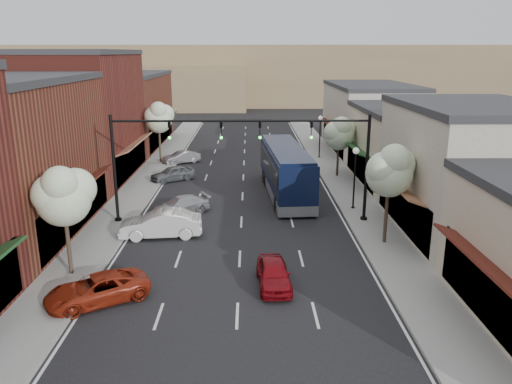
{
  "coord_description": "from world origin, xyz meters",
  "views": [
    {
      "loc": [
        0.54,
        -22.79,
        10.71
      ],
      "look_at": [
        0.95,
        7.41,
        2.2
      ],
      "focal_mm": 35.0,
      "sensor_mm": 36.0,
      "label": 1
    }
  ],
  "objects_px": {
    "parked_car_b": "(161,224)",
    "parked_car_c": "(180,205)",
    "tree_left_near": "(63,194)",
    "tree_right_near": "(391,169)",
    "tree_left_far": "(159,117)",
    "lamp_post_far": "(320,130)",
    "tree_right_far": "(340,132)",
    "parked_car_a": "(97,289)",
    "signal_mast_right": "(330,152)",
    "parked_car_d": "(173,174)",
    "signal_mast_left": "(151,153)",
    "lamp_post_near": "(355,168)",
    "red_hatchback": "(274,274)",
    "parked_car_e": "(181,157)",
    "coach_bus": "(286,170)"
  },
  "relations": [
    {
      "from": "parked_car_b",
      "to": "parked_car_c",
      "type": "bearing_deg",
      "value": 167.07
    },
    {
      "from": "tree_left_near",
      "to": "tree_right_near",
      "type": "bearing_deg",
      "value": 13.55
    },
    {
      "from": "tree_left_far",
      "to": "lamp_post_far",
      "type": "xyz_separation_m",
      "value": [
        16.05,
        2.06,
        -1.6
      ]
    },
    {
      "from": "tree_right_far",
      "to": "parked_car_a",
      "type": "xyz_separation_m",
      "value": [
        -14.55,
        -22.67,
        -3.37
      ]
    },
    {
      "from": "signal_mast_right",
      "to": "parked_car_c",
      "type": "distance_m",
      "value": 10.79
    },
    {
      "from": "parked_car_a",
      "to": "parked_car_b",
      "type": "xyz_separation_m",
      "value": [
        1.43,
        8.12,
        0.18
      ]
    },
    {
      "from": "parked_car_b",
      "to": "parked_car_c",
      "type": "relative_size",
      "value": 1.2
    },
    {
      "from": "parked_car_a",
      "to": "parked_car_d",
      "type": "xyz_separation_m",
      "value": [
        0.14,
        21.59,
        0.02
      ]
    },
    {
      "from": "tree_right_near",
      "to": "tree_right_far",
      "type": "relative_size",
      "value": 1.1
    },
    {
      "from": "signal_mast_left",
      "to": "parked_car_b",
      "type": "bearing_deg",
      "value": -71.9
    },
    {
      "from": "lamp_post_near",
      "to": "lamp_post_far",
      "type": "bearing_deg",
      "value": 90.0
    },
    {
      "from": "tree_left_near",
      "to": "parked_car_d",
      "type": "bearing_deg",
      "value": 83.38
    },
    {
      "from": "signal_mast_left",
      "to": "tree_right_near",
      "type": "bearing_deg",
      "value": -16.19
    },
    {
      "from": "parked_car_d",
      "to": "parked_car_a",
      "type": "bearing_deg",
      "value": -35.3
    },
    {
      "from": "parked_car_c",
      "to": "tree_right_far",
      "type": "bearing_deg",
      "value": 99.92
    },
    {
      "from": "tree_right_far",
      "to": "red_hatchback",
      "type": "xyz_separation_m",
      "value": [
        -6.69,
        -21.19,
        -3.36
      ]
    },
    {
      "from": "parked_car_d",
      "to": "tree_left_near",
      "type": "bearing_deg",
      "value": -41.54
    },
    {
      "from": "tree_right_near",
      "to": "lamp_post_near",
      "type": "xyz_separation_m",
      "value": [
        -0.55,
        6.56,
        -1.45
      ]
    },
    {
      "from": "signal_mast_right",
      "to": "parked_car_a",
      "type": "height_order",
      "value": "signal_mast_right"
    },
    {
      "from": "signal_mast_right",
      "to": "parked_car_b",
      "type": "bearing_deg",
      "value": -165.96
    },
    {
      "from": "tree_left_far",
      "to": "red_hatchback",
      "type": "bearing_deg",
      "value": -69.97
    },
    {
      "from": "lamp_post_far",
      "to": "parked_car_d",
      "type": "height_order",
      "value": "lamp_post_far"
    },
    {
      "from": "parked_car_a",
      "to": "signal_mast_left",
      "type": "bearing_deg",
      "value": 145.63
    },
    {
      "from": "signal_mast_right",
      "to": "parked_car_d",
      "type": "distance_m",
      "value": 16.44
    },
    {
      "from": "lamp_post_far",
      "to": "red_hatchback",
      "type": "relative_size",
      "value": 1.19
    },
    {
      "from": "tree_right_near",
      "to": "lamp_post_near",
      "type": "height_order",
      "value": "tree_right_near"
    },
    {
      "from": "tree_right_far",
      "to": "parked_car_e",
      "type": "relative_size",
      "value": 1.46
    },
    {
      "from": "signal_mast_right",
      "to": "tree_left_far",
      "type": "distance_m",
      "value": 22.68
    },
    {
      "from": "signal_mast_right",
      "to": "red_hatchback",
      "type": "xyz_separation_m",
      "value": [
        -3.96,
        -9.24,
        -3.99
      ]
    },
    {
      "from": "tree_right_near",
      "to": "lamp_post_near",
      "type": "relative_size",
      "value": 1.34
    },
    {
      "from": "lamp_post_far",
      "to": "parked_car_c",
      "type": "distance_m",
      "value": 21.85
    },
    {
      "from": "tree_left_near",
      "to": "signal_mast_left",
      "type": "bearing_deg",
      "value": 71.9
    },
    {
      "from": "signal_mast_right",
      "to": "red_hatchback",
      "type": "bearing_deg",
      "value": -113.2
    },
    {
      "from": "lamp_post_far",
      "to": "parked_car_c",
      "type": "bearing_deg",
      "value": -123.54
    },
    {
      "from": "signal_mast_right",
      "to": "parked_car_a",
      "type": "distance_m",
      "value": 16.45
    },
    {
      "from": "tree_right_far",
      "to": "tree_left_near",
      "type": "bearing_deg",
      "value": -129.69
    },
    {
      "from": "tree_right_near",
      "to": "tree_left_near",
      "type": "bearing_deg",
      "value": -166.45
    },
    {
      "from": "tree_left_near",
      "to": "parked_car_e",
      "type": "distance_m",
      "value": 26.2
    },
    {
      "from": "red_hatchback",
      "to": "parked_car_b",
      "type": "height_order",
      "value": "parked_car_b"
    },
    {
      "from": "tree_right_far",
      "to": "parked_car_d",
      "type": "height_order",
      "value": "tree_right_far"
    },
    {
      "from": "signal_mast_right",
      "to": "lamp_post_near",
      "type": "height_order",
      "value": "signal_mast_right"
    },
    {
      "from": "tree_left_far",
      "to": "red_hatchback",
      "type": "xyz_separation_m",
      "value": [
        9.91,
        -27.19,
        -3.97
      ]
    },
    {
      "from": "parked_car_b",
      "to": "parked_car_e",
      "type": "relative_size",
      "value": 1.31
    },
    {
      "from": "tree_right_far",
      "to": "parked_car_a",
      "type": "height_order",
      "value": "tree_right_far"
    },
    {
      "from": "red_hatchback",
      "to": "parked_car_e",
      "type": "xyz_separation_m",
      "value": [
        -7.86,
        27.06,
        -0.03
      ]
    },
    {
      "from": "tree_left_near",
      "to": "lamp_post_far",
      "type": "distance_m",
      "value": 32.35
    },
    {
      "from": "tree_left_near",
      "to": "lamp_post_far",
      "type": "relative_size",
      "value": 1.28
    },
    {
      "from": "tree_right_far",
      "to": "parked_car_a",
      "type": "relative_size",
      "value": 1.21
    },
    {
      "from": "tree_right_far",
      "to": "tree_left_near",
      "type": "relative_size",
      "value": 0.95
    },
    {
      "from": "coach_bus",
      "to": "red_hatchback",
      "type": "height_order",
      "value": "coach_bus"
    }
  ]
}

